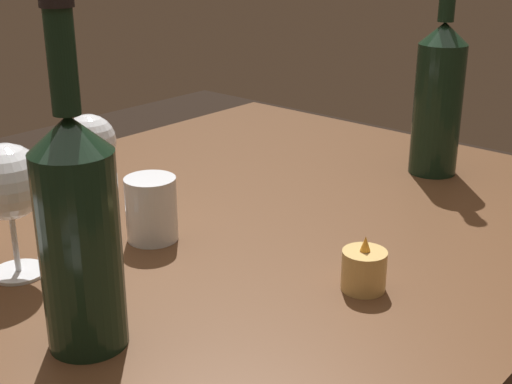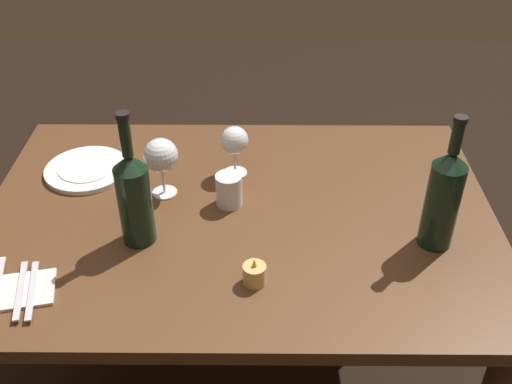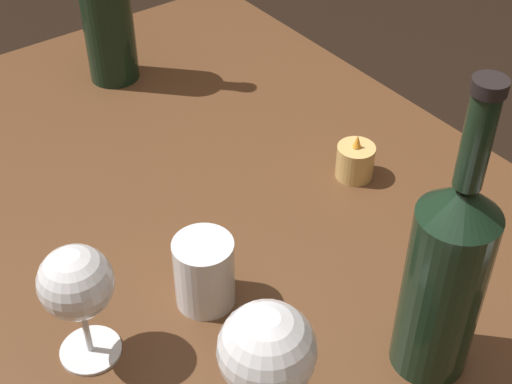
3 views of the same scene
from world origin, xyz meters
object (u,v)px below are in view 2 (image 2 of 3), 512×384
Objects in this scene: wine_glass_right at (161,156)px; fork_outer at (32,290)px; votive_candle at (254,275)px; wine_bottle at (443,197)px; folded_napkin at (10,292)px; dinner_plate at (87,169)px; fork_inner at (20,290)px; wine_glass_left at (234,142)px; water_tumbler at (229,191)px; wine_bottle_second at (134,196)px.

wine_glass_right is 0.91× the size of fork_outer.
wine_glass_right is 0.42m from votive_candle.
fork_outer is at bearing 11.11° from wine_bottle.
wine_bottle is at bearing -161.92° from votive_candle.
wine_glass_right is at bearing -127.54° from folded_napkin.
wine_bottle reaches higher than fork_outer.
fork_inner is at bearing 86.21° from dinner_plate.
votive_candle is 0.48m from fork_outer.
fork_inner is 0.02m from fork_outer.
wine_glass_left is 1.68× the size of water_tumbler.
wine_bottle is 0.46m from votive_candle.
water_tumbler reaches higher than fork_inner.
folded_napkin is 1.17× the size of fork_inner.
wine_bottle reaches higher than wine_glass_left.
wine_bottle reaches higher than wine_glass_right.
wine_bottle is 0.99× the size of wine_bottle_second.
dinner_plate is 0.48m from folded_napkin.
fork_outer is at bearing 42.51° from wine_bottle_second.
folded_napkin is (0.29, 0.37, -0.11)m from wine_glass_right.
wine_bottle_second is 3.95× the size of water_tumbler.
dinner_plate is (0.47, -0.44, -0.02)m from votive_candle.
wine_bottle is 0.96m from fork_inner.
dinner_plate is 1.11× the size of folded_napkin.
wine_glass_right is 0.48× the size of wine_bottle.
wine_glass_left is 0.42× the size of wine_bottle_second.
water_tumbler is (0.01, 0.14, -0.06)m from wine_glass_left.
wine_bottle_second is 1.48× the size of dinner_plate.
wine_bottle is at bearing 163.71° from wine_glass_right.
dinner_plate is 0.48m from fork_inner.
wine_bottle_second reaches higher than folded_napkin.
folded_napkin is at bearing 44.84° from wine_glass_left.
fork_outer is at bearing 38.59° from water_tumbler.
wine_glass_right is at bearing -100.46° from wine_bottle_second.
wine_glass_left is at bearing 179.24° from dinner_plate.
votive_candle reaches higher than fork_outer.
wine_bottle is at bearing -169.45° from folded_napkin.
wine_bottle_second reaches higher than fork_inner.
votive_candle is 0.32× the size of folded_napkin.
fork_outer is at bearing 48.05° from wine_glass_left.
wine_glass_right reaches higher than votive_candle.
folded_napkin is at bearing 36.31° from wine_bottle_second.
wine_bottle_second reaches higher than water_tumbler.
votive_candle is (-0.07, 0.29, -0.02)m from water_tumbler.
wine_glass_right is at bearing -14.64° from water_tumbler.
dinner_plate is at bearing -19.86° from water_tumbler.
wine_bottle_second is (0.22, 0.28, 0.02)m from wine_glass_left.
wine_glass_right reaches higher than dinner_plate.
wine_bottle is at bearing 163.14° from water_tumbler.
folded_napkin is (0.53, 0.04, -0.02)m from votive_candle.
water_tumbler is 0.42× the size of folded_napkin.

